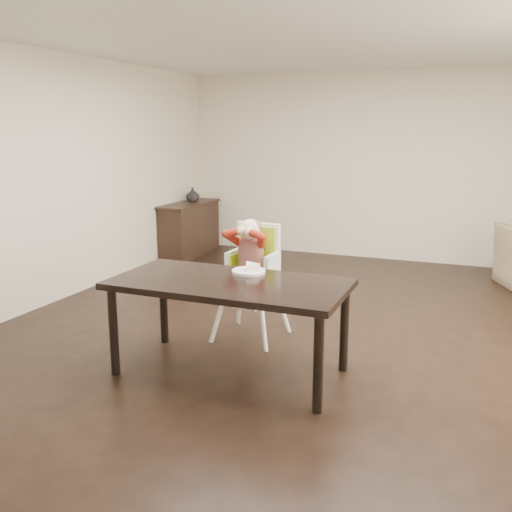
{
  "coord_description": "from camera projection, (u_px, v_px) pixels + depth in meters",
  "views": [
    {
      "loc": [
        1.37,
        -4.83,
        1.89
      ],
      "look_at": [
        -0.46,
        -0.33,
        0.8
      ],
      "focal_mm": 40.0,
      "sensor_mm": 36.0,
      "label": 1
    }
  ],
  "objects": [
    {
      "name": "ground",
      "position": [
        315.0,
        336.0,
        5.28
      ],
      "size": [
        7.0,
        7.0,
        0.0
      ],
      "primitive_type": "plane",
      "color": "black",
      "rests_on": "ground"
    },
    {
      "name": "dining_table",
      "position": [
        229.0,
        291.0,
        4.37
      ],
      "size": [
        1.8,
        0.9,
        0.75
      ],
      "color": "black",
      "rests_on": "ground"
    },
    {
      "name": "plate",
      "position": [
        249.0,
        270.0,
        4.58
      ],
      "size": [
        0.35,
        0.35,
        0.08
      ],
      "rotation": [
        0.0,
        0.0,
        0.4
      ],
      "color": "white",
      "rests_on": "dining_table"
    },
    {
      "name": "high_chair",
      "position": [
        252.0,
        254.0,
        5.13
      ],
      "size": [
        0.48,
        0.48,
        1.1
      ],
      "rotation": [
        0.0,
        0.0,
        -0.05
      ],
      "color": "white",
      "rests_on": "ground"
    },
    {
      "name": "room_walls",
      "position": [
        320.0,
        132.0,
        4.88
      ],
      "size": [
        6.02,
        7.02,
        2.71
      ],
      "color": "beige",
      "rests_on": "ground"
    },
    {
      "name": "vase",
      "position": [
        193.0,
        195.0,
        8.66
      ],
      "size": [
        0.21,
        0.22,
        0.21
      ],
      "primitive_type": "imported",
      "rotation": [
        0.0,
        0.0,
        0.03
      ],
      "color": "#99999E",
      "rests_on": "sideboard"
    },
    {
      "name": "sideboard",
      "position": [
        190.0,
        228.0,
        8.66
      ],
      "size": [
        0.44,
        1.26,
        0.79
      ],
      "color": "black",
      "rests_on": "ground"
    }
  ]
}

